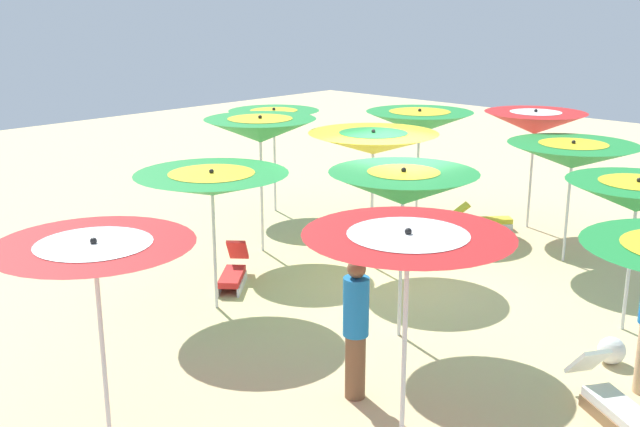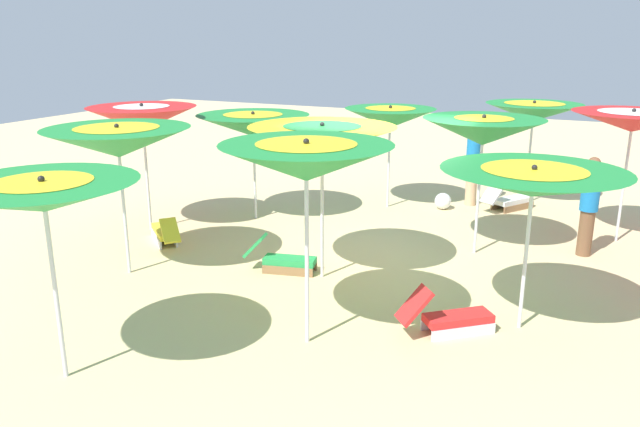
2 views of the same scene
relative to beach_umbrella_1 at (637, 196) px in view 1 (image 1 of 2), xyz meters
The scene contains 18 objects.
ground 3.95m from the beach_umbrella_1, 162.58° to the right, with size 39.48×39.48×0.04m, color beige.
beach_umbrella_1 is the anchor object (origin of this frame).
beach_umbrella_2 2.92m from the beach_umbrella_1, 132.46° to the left, with size 2.23×2.23×2.18m.
beach_umbrella_3 5.02m from the beach_umbrella_1, 133.99° to the left, with size 1.99×1.99×2.42m.
beach_umbrella_4 4.58m from the beach_umbrella_1, 95.17° to the right, with size 2.05×2.05×2.41m.
beach_umbrella_5 3.20m from the beach_umbrella_1, 132.80° to the right, with size 1.98×1.98×2.39m.
beach_umbrella_6 4.31m from the beach_umbrella_1, behind, with size 2.19×2.19×2.42m.
beach_umbrella_7 5.94m from the beach_umbrella_1, 155.93° to the left, with size 2.18×2.18×2.37m.
beach_umbrella_8 7.08m from the beach_umbrella_1, 113.45° to the right, with size 2.02×2.02×2.23m.
beach_umbrella_9 5.90m from the beach_umbrella_1, 144.09° to the right, with size 2.24×2.24×2.14m.
beach_umbrella_10 6.40m from the beach_umbrella_1, 169.61° to the right, with size 2.00×2.00×2.52m.
beach_umbrella_11 8.20m from the beach_umbrella_1, behind, with size 1.95×1.95×2.28m.
lounger_0 4.68m from the beach_umbrella_1, behind, with size 0.57×1.19×0.59m.
lounger_1 6.20m from the beach_umbrella_1, 153.25° to the right, with size 1.07×1.17×0.66m.
lounger_2 5.22m from the beach_umbrella_1, 144.96° to the left, with size 1.09×1.20×0.57m.
lounger_3 3.11m from the beach_umbrella_1, 69.86° to the right, with size 1.30×1.01×0.66m.
beachgoer_0 4.44m from the beach_umbrella_1, 110.15° to the right, with size 0.30×0.30×1.70m.
beach_ball 2.13m from the beach_umbrella_1, 74.15° to the right, with size 0.35×0.35×0.35m, color white.
Camera 1 is at (7.02, -9.11, 4.50)m, focal length 42.75 mm.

